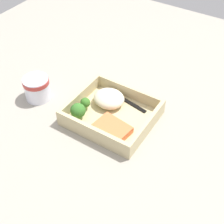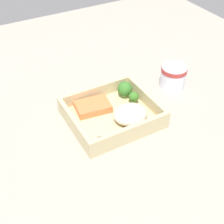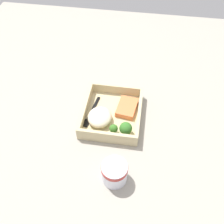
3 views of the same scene
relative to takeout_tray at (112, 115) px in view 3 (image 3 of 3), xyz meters
The scene contains 9 objects.
ground_plane 1.60cm from the takeout_tray, ahead, with size 160.00×160.00×2.00cm, color #9D9789.
takeout_tray is the anchor object (origin of this frame).
tray_rim 2.66cm from the takeout_tray, ahead, with size 24.93×21.84×4.12cm.
salmon_fillet 6.64cm from the takeout_tray, 123.33° to the left, with size 10.05×7.02×2.20cm, color #F37441.
mashed_potatoes 6.13cm from the takeout_tray, 47.74° to the right, with size 9.90×8.95×4.30cm, color beige.
broccoli_floret_1 10.70cm from the takeout_tray, 37.62° to the left, with size 4.62×4.62×5.30cm.
broccoli_floret_2 9.25cm from the takeout_tray, 12.37° to the left, with size 3.11×3.11×4.20cm.
fork 8.20cm from the takeout_tray, 84.29° to the right, with size 15.86×4.24×0.44cm.
paper_cup 26.23cm from the takeout_tray, 10.43° to the left, with size 8.37×8.37×7.76cm.
Camera 3 is at (63.81, 9.79, 78.94)cm, focal length 42.00 mm.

